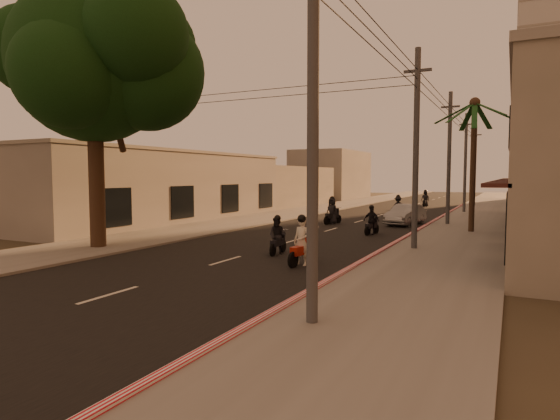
# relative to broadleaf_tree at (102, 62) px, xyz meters

# --- Properties ---
(ground) EXTENTS (160.00, 160.00, 0.00)m
(ground) POSITION_rel_broadleaf_tree_xyz_m (6.61, -2.14, -8.48)
(ground) COLOR #383023
(ground) RESTS_ON ground
(road) EXTENTS (10.00, 140.00, 0.02)m
(road) POSITION_rel_broadleaf_tree_xyz_m (6.61, 17.86, -8.47)
(road) COLOR black
(road) RESTS_ON ground
(sidewalk_right) EXTENTS (5.00, 140.00, 0.12)m
(sidewalk_right) POSITION_rel_broadleaf_tree_xyz_m (14.11, 17.86, -8.42)
(sidewalk_right) COLOR slate
(sidewalk_right) RESTS_ON ground
(sidewalk_left) EXTENTS (5.00, 140.00, 0.12)m
(sidewalk_left) POSITION_rel_broadleaf_tree_xyz_m (-0.89, 17.86, -8.42)
(sidewalk_left) COLOR slate
(sidewalk_left) RESTS_ON ground
(curb_stripe) EXTENTS (0.20, 60.00, 0.20)m
(curb_stripe) POSITION_rel_broadleaf_tree_xyz_m (11.71, 12.86, -8.38)
(curb_stripe) COLOR red
(curb_stripe) RESTS_ON ground
(left_building) EXTENTS (8.20, 24.20, 5.20)m
(left_building) POSITION_rel_broadleaf_tree_xyz_m (-7.37, 11.86, -5.88)
(left_building) COLOR gray
(left_building) RESTS_ON ground
(broadleaf_tree) EXTENTS (9.60, 8.70, 12.10)m
(broadleaf_tree) POSITION_rel_broadleaf_tree_xyz_m (0.00, 0.00, 0.00)
(broadleaf_tree) COLOR black
(broadleaf_tree) RESTS_ON ground
(palm_tree) EXTENTS (5.00, 5.00, 8.20)m
(palm_tree) POSITION_rel_broadleaf_tree_xyz_m (14.61, 13.86, -1.33)
(palm_tree) COLOR black
(palm_tree) RESTS_ON ground
(utility_poles) EXTENTS (1.20, 48.26, 9.00)m
(utility_poles) POSITION_rel_broadleaf_tree_xyz_m (12.81, 17.86, -1.94)
(utility_poles) COLOR #38383A
(utility_poles) RESTS_ON ground
(filler_right) EXTENTS (8.00, 14.00, 6.00)m
(filler_right) POSITION_rel_broadleaf_tree_xyz_m (20.61, 42.86, -5.48)
(filler_right) COLOR gray
(filler_right) RESTS_ON ground
(filler_left_near) EXTENTS (8.00, 14.00, 4.40)m
(filler_left_near) POSITION_rel_broadleaf_tree_xyz_m (-7.39, 31.86, -6.28)
(filler_left_near) COLOR gray
(filler_left_near) RESTS_ON ground
(filler_left_far) EXTENTS (8.00, 14.00, 7.00)m
(filler_left_far) POSITION_rel_broadleaf_tree_xyz_m (-7.39, 49.86, -4.98)
(filler_left_far) COLOR gray
(filler_left_far) RESTS_ON ground
(scooter_red) EXTENTS (0.84, 1.96, 1.94)m
(scooter_red) POSITION_rel_broadleaf_tree_xyz_m (9.70, 0.36, -7.62)
(scooter_red) COLOR black
(scooter_red) RESTS_ON ground
(scooter_mid_a) EXTENTS (0.90, 1.75, 1.71)m
(scooter_mid_a) POSITION_rel_broadleaf_tree_xyz_m (7.76, 2.17, -7.70)
(scooter_mid_a) COLOR black
(scooter_mid_a) RESTS_ON ground
(scooter_mid_b) EXTENTS (1.09, 1.75, 1.73)m
(scooter_mid_b) POSITION_rel_broadleaf_tree_xyz_m (9.54, 10.58, -7.69)
(scooter_mid_b) COLOR black
(scooter_mid_b) RESTS_ON ground
(scooter_far_a) EXTENTS (1.21, 1.96, 1.97)m
(scooter_far_a) POSITION_rel_broadleaf_tree_xyz_m (5.46, 15.18, -7.58)
(scooter_far_a) COLOR black
(scooter_far_a) RESTS_ON ground
(scooter_far_b) EXTENTS (1.18, 1.89, 1.86)m
(scooter_far_b) POSITION_rel_broadleaf_tree_xyz_m (8.39, 22.77, -7.63)
(scooter_far_b) COLOR black
(scooter_far_b) RESTS_ON ground
(parked_car) EXTENTS (2.90, 4.80, 1.42)m
(parked_car) POSITION_rel_broadleaf_tree_xyz_m (10.18, 16.91, -7.77)
(parked_car) COLOR #95989C
(parked_car) RESTS_ON ground
(scooter_far_c) EXTENTS (0.92, 1.91, 1.88)m
(scooter_far_c) POSITION_rel_broadleaf_tree_xyz_m (8.19, 37.18, -7.63)
(scooter_far_c) COLOR black
(scooter_far_c) RESTS_ON ground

